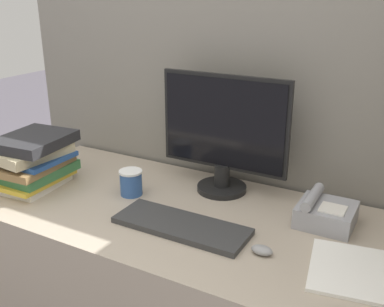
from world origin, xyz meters
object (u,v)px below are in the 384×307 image
at_px(monitor, 223,136).
at_px(keyboard, 181,226).
at_px(mouse, 262,250).
at_px(book_stack, 34,160).
at_px(coffee_cup, 131,182).
at_px(desk_telephone, 325,213).

distance_m(monitor, keyboard, 0.40).
xyz_separation_m(keyboard, mouse, (0.29, -0.02, 0.00)).
distance_m(mouse, book_stack, 0.97).
xyz_separation_m(monitor, book_stack, (-0.66, -0.33, -0.11)).
xyz_separation_m(monitor, coffee_cup, (-0.29, -0.21, -0.18)).
bearing_deg(book_stack, keyboard, -0.90).
distance_m(monitor, book_stack, 0.75).
xyz_separation_m(mouse, desk_telephone, (0.12, 0.28, 0.03)).
height_order(coffee_cup, book_stack, book_stack).
bearing_deg(keyboard, book_stack, 179.10).
bearing_deg(book_stack, desk_telephone, 12.98).
bearing_deg(monitor, coffee_cup, -144.49).
bearing_deg(desk_telephone, book_stack, -167.02).
height_order(monitor, keyboard, monitor).
height_order(keyboard, desk_telephone, desk_telephone).
bearing_deg(mouse, monitor, 130.26).
bearing_deg(book_stack, mouse, -1.62).
relative_size(keyboard, mouse, 6.86).
relative_size(book_stack, desk_telephone, 1.72).
height_order(mouse, coffee_cup, coffee_cup).
distance_m(keyboard, desk_telephone, 0.48).
height_order(coffee_cup, desk_telephone, desk_telephone).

